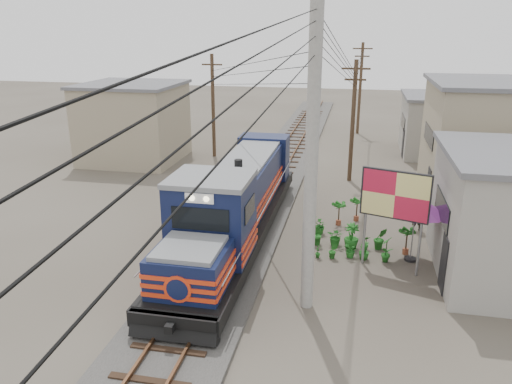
% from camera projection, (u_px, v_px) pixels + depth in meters
% --- Properties ---
extents(ground, '(120.00, 120.00, 0.00)m').
position_uv_depth(ground, '(209.00, 287.00, 17.58)').
color(ground, '#473F35').
rests_on(ground, ground).
extents(ballast, '(3.60, 70.00, 0.16)m').
position_uv_depth(ballast, '(262.00, 195.00, 26.84)').
color(ballast, '#595651').
rests_on(ballast, ground).
extents(track, '(1.15, 70.00, 0.12)m').
position_uv_depth(track, '(262.00, 192.00, 26.79)').
color(track, '#51331E').
rests_on(track, ground).
extents(locomotive, '(2.80, 15.23, 3.77)m').
position_uv_depth(locomotive, '(236.00, 205.00, 20.83)').
color(locomotive, black).
rests_on(locomotive, ground).
extents(utility_pole_main, '(0.40, 0.40, 10.00)m').
position_uv_depth(utility_pole_main, '(312.00, 159.00, 14.86)').
color(utility_pole_main, '#9E9B93').
rests_on(utility_pole_main, ground).
extents(wooden_pole_mid, '(1.60, 0.24, 7.00)m').
position_uv_depth(wooden_pole_mid, '(353.00, 119.00, 28.56)').
color(wooden_pole_mid, '#4C3826').
rests_on(wooden_pole_mid, ground).
extents(wooden_pole_far, '(1.60, 0.24, 7.50)m').
position_uv_depth(wooden_pole_far, '(360.00, 87.00, 41.43)').
color(wooden_pole_far, '#4C3826').
rests_on(wooden_pole_far, ground).
extents(wooden_pole_left, '(1.60, 0.24, 7.00)m').
position_uv_depth(wooden_pole_left, '(213.00, 104.00, 34.09)').
color(wooden_pole_left, '#4C3826').
rests_on(wooden_pole_left, ground).
extents(power_lines, '(9.65, 19.00, 3.30)m').
position_uv_depth(power_lines, '(254.00, 53.00, 23.10)').
color(power_lines, black).
rests_on(power_lines, ground).
extents(shophouse_mid, '(8.40, 7.35, 6.20)m').
position_uv_depth(shophouse_mid, '(511.00, 143.00, 25.36)').
color(shophouse_mid, gray).
rests_on(shophouse_mid, ground).
extents(shophouse_back, '(6.30, 6.30, 4.20)m').
position_uv_depth(shophouse_back, '(447.00, 125.00, 35.25)').
color(shophouse_back, gray).
rests_on(shophouse_back, ground).
extents(shophouse_left, '(6.30, 6.30, 5.20)m').
position_uv_depth(shophouse_left, '(134.00, 122.00, 33.53)').
color(shophouse_left, gray).
rests_on(shophouse_left, ground).
extents(billboard, '(2.43, 0.88, 3.88)m').
position_uv_depth(billboard, '(395.00, 198.00, 18.00)').
color(billboard, '#99999E').
rests_on(billboard, ground).
extents(market_umbrella, '(2.61, 2.61, 2.60)m').
position_uv_depth(market_umbrella, '(416.00, 206.00, 18.89)').
color(market_umbrella, black).
rests_on(market_umbrella, ground).
extents(vendor, '(0.60, 0.46, 1.47)m').
position_uv_depth(vendor, '(417.00, 215.00, 22.23)').
color(vendor, black).
rests_on(vendor, ground).
extents(plant_nursery, '(3.53, 3.06, 1.08)m').
position_uv_depth(plant_nursery, '(347.00, 239.00, 20.52)').
color(plant_nursery, '#1E651C').
rests_on(plant_nursery, ground).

